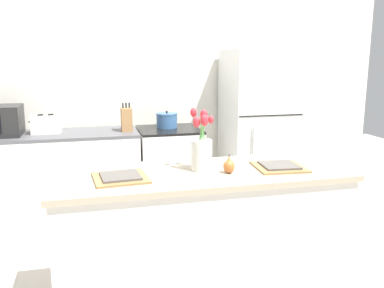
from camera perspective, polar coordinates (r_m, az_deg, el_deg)
The scene contains 12 objects.
back_wall at distance 4.36m, azimuth -5.65°, elevation 9.05°, with size 5.20×0.08×2.70m.
kitchen_island at distance 2.65m, azimuth 1.35°, elevation -13.09°, with size 1.80×0.66×0.89m.
back_counter at distance 4.09m, azimuth -19.42°, elevation -4.70°, with size 1.68×0.60×0.88m.
stove_range at distance 4.13m, azimuth -3.20°, elevation -3.85°, with size 0.60×0.61×0.88m.
refrigerator at distance 4.32m, azimuth 9.21°, elevation 1.93°, with size 0.68×0.67×1.65m.
flower_vase at distance 2.49m, azimuth 1.34°, elevation -0.79°, with size 0.14×0.13×0.38m.
pear_figurine at distance 2.45m, azimuth 5.21°, elevation -3.06°, with size 0.07×0.07×0.11m.
plate_setting_left at distance 2.37m, azimuth -10.01°, elevation -4.60°, with size 0.33×0.33×0.02m.
plate_setting_right at distance 2.63m, azimuth 12.14°, elevation -3.07°, with size 0.33×0.33×0.02m.
toaster at distance 4.01m, azimuth -19.80°, elevation 2.67°, with size 0.28×0.18×0.17m.
cooking_pot at distance 4.08m, azimuth -3.55°, elevation 3.34°, with size 0.21×0.21×0.17m.
knife_block at distance 3.93m, azimuth -9.17°, elevation 3.42°, with size 0.10×0.14×0.27m.
Camera 1 is at (-0.64, -2.31, 1.56)m, focal length 38.00 mm.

